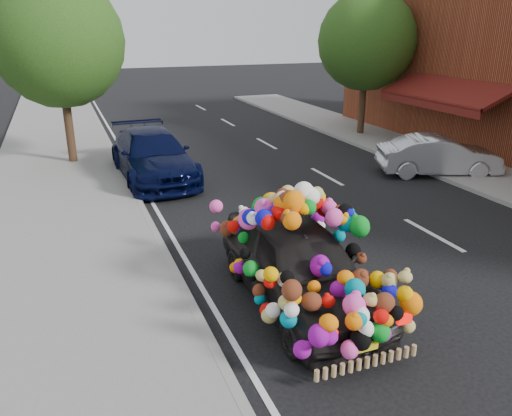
% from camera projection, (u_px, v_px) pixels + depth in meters
% --- Properties ---
extents(ground, '(100.00, 100.00, 0.00)m').
position_uv_depth(ground, '(290.00, 260.00, 10.19)').
color(ground, black).
rests_on(ground, ground).
extents(sidewalk, '(4.00, 60.00, 0.12)m').
position_uv_depth(sidewalk, '(67.00, 297.00, 8.71)').
color(sidewalk, gray).
rests_on(sidewalk, ground).
extents(kerb, '(0.15, 60.00, 0.13)m').
position_uv_depth(kerb, '(177.00, 277.00, 9.37)').
color(kerb, gray).
rests_on(kerb, ground).
extents(footpath_far, '(3.00, 40.00, 0.12)m').
position_uv_depth(footpath_far, '(488.00, 176.00, 15.59)').
color(footpath_far, gray).
rests_on(footpath_far, ground).
extents(lane_markings, '(6.00, 50.00, 0.01)m').
position_uv_depth(lane_markings, '(433.00, 234.00, 11.42)').
color(lane_markings, silver).
rests_on(lane_markings, ground).
extents(tree_near_sidewalk, '(4.20, 4.20, 6.13)m').
position_uv_depth(tree_near_sidewalk, '(58.00, 41.00, 15.81)').
color(tree_near_sidewalk, '#332114').
rests_on(tree_near_sidewalk, ground).
extents(tree_far_b, '(4.00, 4.00, 5.90)m').
position_uv_depth(tree_far_b, '(367.00, 41.00, 20.32)').
color(tree_far_b, '#332114').
rests_on(tree_far_b, ground).
extents(plush_art_car, '(2.08, 4.41, 2.08)m').
position_uv_depth(plush_art_car, '(299.00, 246.00, 8.32)').
color(plush_art_car, black).
rests_on(plush_art_car, ground).
extents(navy_sedan, '(2.20, 5.12, 1.47)m').
position_uv_depth(navy_sedan, '(153.00, 155.00, 15.38)').
color(navy_sedan, black).
rests_on(navy_sedan, ground).
extents(silver_hatchback, '(3.99, 2.60, 1.24)m').
position_uv_depth(silver_hatchback, '(439.00, 156.00, 15.80)').
color(silver_hatchback, '#B5B7BC').
rests_on(silver_hatchback, ground).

